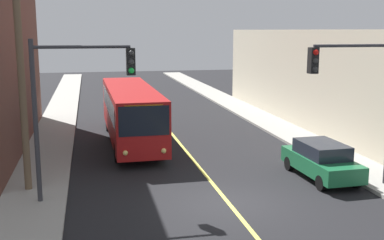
{
  "coord_description": "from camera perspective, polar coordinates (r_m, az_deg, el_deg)",
  "views": [
    {
      "loc": [
        -4.99,
        -16.53,
        6.45
      ],
      "look_at": [
        0.0,
        6.58,
        2.0
      ],
      "focal_mm": 44.81,
      "sensor_mm": 36.0,
      "label": 1
    }
  ],
  "objects": [
    {
      "name": "traffic_signal_right_corner",
      "position": [
        20.08,
        19.14,
        3.94
      ],
      "size": [
        3.75,
        0.48,
        6.0
      ],
      "color": "#2D2D33",
      "rests_on": "sidewalk_right"
    },
    {
      "name": "utility_pole_near",
      "position": [
        19.61,
        -19.97,
        9.95
      ],
      "size": [
        2.4,
        0.28,
        11.49
      ],
      "color": "brown",
      "rests_on": "sidewalk_left"
    },
    {
      "name": "fire_hydrant",
      "position": [
        24.03,
        17.82,
        -3.99
      ],
      "size": [
        0.44,
        0.26,
        0.84
      ],
      "color": "red",
      "rests_on": "sidewalk_right"
    },
    {
      "name": "parked_car_green",
      "position": [
        21.84,
        15.13,
        -4.6
      ],
      "size": [
        1.95,
        4.46,
        1.62
      ],
      "color": "#196038",
      "rests_on": "ground"
    },
    {
      "name": "city_bus",
      "position": [
        27.97,
        -7.29,
        1.04
      ],
      "size": [
        2.73,
        12.19,
        3.2
      ],
      "color": "maroon",
      "rests_on": "ground"
    },
    {
      "name": "traffic_signal_left_corner",
      "position": [
        18.02,
        -13.46,
        3.53
      ],
      "size": [
        3.75,
        0.48,
        6.0
      ],
      "color": "#2D2D33",
      "rests_on": "sidewalk_left"
    },
    {
      "name": "sidewalk_right",
      "position": [
        29.9,
        12.3,
        -1.9
      ],
      "size": [
        2.5,
        90.0,
        0.15
      ],
      "primitive_type": "cube",
      "color": "gray",
      "rests_on": "ground"
    },
    {
      "name": "building_right_warehouse",
      "position": [
        36.99,
        19.73,
        5.06
      ],
      "size": [
        12.0,
        25.42,
        6.48
      ],
      "color": "beige",
      "rests_on": "ground"
    },
    {
      "name": "lane_stripe_center",
      "position": [
        32.57,
        -3.13,
        -0.77
      ],
      "size": [
        0.16,
        60.0,
        0.01
      ],
      "primitive_type": "cube",
      "color": "#D8CC4C",
      "rests_on": "ground"
    },
    {
      "name": "ground_plane",
      "position": [
        18.43,
        4.38,
        -9.86
      ],
      "size": [
        120.0,
        120.0,
        0.0
      ],
      "primitive_type": "plane",
      "color": "black"
    },
    {
      "name": "sidewalk_left",
      "position": [
        27.38,
        -16.6,
        -3.26
      ],
      "size": [
        2.5,
        90.0,
        0.15
      ],
      "primitive_type": "cube",
      "color": "gray",
      "rests_on": "ground"
    }
  ]
}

